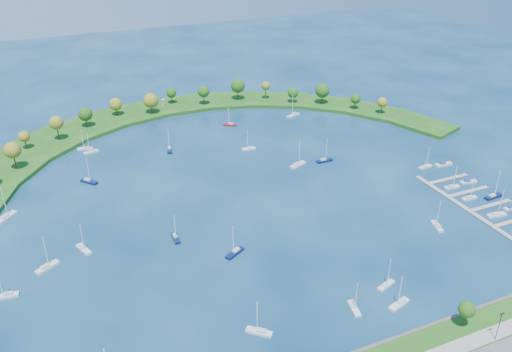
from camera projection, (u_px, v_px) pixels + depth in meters
name	position (u px, v px, depth m)	size (l,w,h in m)	color
ground	(250.00, 191.00, 241.03)	(700.00, 700.00, 0.00)	#082745
breakwater	(126.00, 163.00, 263.45)	(286.74, 247.64, 2.00)	#1A4713
breakwater_trees	(164.00, 112.00, 300.32)	(236.78, 94.79, 13.87)	#382314
harbor_tower	(163.00, 102.00, 332.15)	(2.60, 2.60, 4.00)	gray
dock_system	(495.00, 215.00, 221.94)	(24.28, 82.00, 1.60)	gray
moored_boat_0	(354.00, 307.00, 171.30)	(3.66, 7.83, 11.11)	silver
moored_boat_1	(324.00, 160.00, 266.83)	(8.48, 2.42, 12.44)	#0A1642
moored_boat_2	(259.00, 331.00, 161.90)	(7.62, 7.29, 12.12)	silver
moored_boat_4	(47.00, 266.00, 190.08)	(8.93, 6.90, 13.18)	silver
moored_boat_5	(235.00, 252.00, 197.85)	(8.67, 6.34, 12.65)	#0A1642
moored_boat_6	(6.00, 295.00, 176.51)	(8.31, 3.12, 11.93)	silver
moored_boat_7	(85.00, 148.00, 279.53)	(8.17, 4.50, 11.57)	silver
moored_boat_8	(293.00, 115.00, 321.84)	(9.62, 5.64, 13.66)	silver
moored_boat_9	(83.00, 248.00, 199.95)	(5.01, 8.57, 12.17)	silver
moored_boat_10	(298.00, 164.00, 262.49)	(9.63, 5.78, 13.69)	silver
moored_boat_12	(170.00, 149.00, 278.47)	(4.44, 8.92, 12.63)	#0A1642
moored_boat_13	(249.00, 148.00, 279.61)	(7.59, 3.07, 10.84)	silver
moored_boat_14	(399.00, 303.00, 172.91)	(8.76, 4.59, 12.40)	silver
moored_boat_15	(386.00, 284.00, 181.41)	(7.72, 4.36, 10.94)	silver
moored_boat_16	(176.00, 237.00, 206.55)	(2.45, 7.63, 11.08)	#0A1642
moored_boat_17	(6.00, 217.00, 219.57)	(8.68, 9.01, 14.38)	silver
moored_boat_18	(230.00, 124.00, 308.94)	(7.35, 5.79, 10.90)	maroon
moored_boat_19	(89.00, 181.00, 247.25)	(7.49, 8.31, 12.88)	#0A1642
moored_boat_20	(91.00, 151.00, 276.08)	(7.93, 3.71, 11.24)	silver
moored_boat_21	(437.00, 226.00, 213.72)	(4.51, 8.43, 11.94)	silver
docked_boat_4	(497.00, 214.00, 221.28)	(8.73, 3.60, 12.45)	silver
docked_boat_5	(511.00, 208.00, 226.74)	(7.90, 2.26, 1.61)	silver
docked_boat_6	(469.00, 197.00, 233.86)	(7.34, 2.36, 10.66)	silver
docked_boat_7	(493.00, 196.00, 234.83)	(8.98, 3.08, 12.97)	#0A1642
docked_boat_8	(452.00, 186.00, 242.75)	(7.49, 2.70, 10.79)	silver
docked_boat_9	(468.00, 182.00, 247.22)	(8.20, 3.53, 1.62)	silver
docked_boat_10	(425.00, 166.00, 260.88)	(7.60, 2.90, 10.89)	silver
docked_boat_11	(443.00, 164.00, 263.21)	(9.13, 3.16, 1.83)	silver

